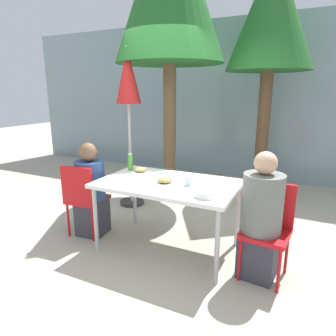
{
  "coord_description": "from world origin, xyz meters",
  "views": [
    {
      "loc": [
        1.29,
        -2.69,
        1.67
      ],
      "look_at": [
        0.0,
        0.0,
        0.91
      ],
      "focal_mm": 32.0,
      "sensor_mm": 36.0,
      "label": 1
    }
  ],
  "objects_px": {
    "chair_right": "(268,223)",
    "drinking_cup": "(189,181)",
    "bottle": "(130,162)",
    "person_right": "(261,220)",
    "closed_umbrella": "(128,86)",
    "chair_left": "(83,195)",
    "tree_behind_right": "(272,13)",
    "salad_bowl": "(205,194)",
    "person_left": "(91,192)"
  },
  "relations": [
    {
      "from": "drinking_cup",
      "to": "tree_behind_right",
      "type": "xyz_separation_m",
      "value": [
        0.34,
        2.37,
        1.99
      ]
    },
    {
      "from": "chair_left",
      "to": "tree_behind_right",
      "type": "bearing_deg",
      "value": 53.17
    },
    {
      "from": "person_right",
      "to": "chair_right",
      "type": "bearing_deg",
      "value": -121.95
    },
    {
      "from": "closed_umbrella",
      "to": "bottle",
      "type": "height_order",
      "value": "closed_umbrella"
    },
    {
      "from": "chair_right",
      "to": "bottle",
      "type": "relative_size",
      "value": 4.15
    },
    {
      "from": "chair_left",
      "to": "chair_right",
      "type": "distance_m",
      "value": 2.05
    },
    {
      "from": "bottle",
      "to": "person_right",
      "type": "bearing_deg",
      "value": -11.77
    },
    {
      "from": "chair_right",
      "to": "tree_behind_right",
      "type": "height_order",
      "value": "tree_behind_right"
    },
    {
      "from": "person_right",
      "to": "closed_umbrella",
      "type": "bearing_deg",
      "value": -21.65
    },
    {
      "from": "closed_umbrella",
      "to": "bottle",
      "type": "distance_m",
      "value": 1.24
    },
    {
      "from": "person_left",
      "to": "person_right",
      "type": "relative_size",
      "value": 0.95
    },
    {
      "from": "bottle",
      "to": "drinking_cup",
      "type": "relative_size",
      "value": 2.32
    },
    {
      "from": "chair_left",
      "to": "person_right",
      "type": "height_order",
      "value": "person_right"
    },
    {
      "from": "closed_umbrella",
      "to": "person_right",
      "type": "bearing_deg",
      "value": -27.29
    },
    {
      "from": "chair_right",
      "to": "person_right",
      "type": "distance_m",
      "value": 0.1
    },
    {
      "from": "chair_right",
      "to": "bottle",
      "type": "height_order",
      "value": "bottle"
    },
    {
      "from": "chair_right",
      "to": "drinking_cup",
      "type": "distance_m",
      "value": 0.85
    },
    {
      "from": "closed_umbrella",
      "to": "tree_behind_right",
      "type": "xyz_separation_m",
      "value": [
        1.65,
        1.4,
        1.05
      ]
    },
    {
      "from": "chair_left",
      "to": "drinking_cup",
      "type": "distance_m",
      "value": 1.29
    },
    {
      "from": "person_left",
      "to": "tree_behind_right",
      "type": "bearing_deg",
      "value": 53.01
    },
    {
      "from": "chair_left",
      "to": "bottle",
      "type": "relative_size",
      "value": 4.15
    },
    {
      "from": "person_left",
      "to": "tree_behind_right",
      "type": "distance_m",
      "value": 3.67
    },
    {
      "from": "drinking_cup",
      "to": "closed_umbrella",
      "type": "bearing_deg",
      "value": 143.47
    },
    {
      "from": "chair_right",
      "to": "bottle",
      "type": "bearing_deg",
      "value": -3.19
    },
    {
      "from": "chair_right",
      "to": "bottle",
      "type": "xyz_separation_m",
      "value": [
        -1.64,
        0.25,
        0.35
      ]
    },
    {
      "from": "closed_umbrella",
      "to": "drinking_cup",
      "type": "distance_m",
      "value": 1.88
    },
    {
      "from": "closed_umbrella",
      "to": "drinking_cup",
      "type": "relative_size",
      "value": 25.17
    },
    {
      "from": "chair_left",
      "to": "person_left",
      "type": "relative_size",
      "value": 0.78
    },
    {
      "from": "bottle",
      "to": "tree_behind_right",
      "type": "bearing_deg",
      "value": 60.76
    },
    {
      "from": "chair_left",
      "to": "tree_behind_right",
      "type": "distance_m",
      "value": 3.76
    },
    {
      "from": "person_left",
      "to": "chair_right",
      "type": "height_order",
      "value": "person_left"
    },
    {
      "from": "bottle",
      "to": "tree_behind_right",
      "type": "distance_m",
      "value": 3.11
    },
    {
      "from": "chair_left",
      "to": "bottle",
      "type": "xyz_separation_m",
      "value": [
        0.41,
        0.39,
        0.35
      ]
    },
    {
      "from": "chair_left",
      "to": "closed_umbrella",
      "type": "xyz_separation_m",
      "value": [
        -0.06,
        1.12,
        1.24
      ]
    },
    {
      "from": "chair_right",
      "to": "salad_bowl",
      "type": "xyz_separation_m",
      "value": [
        -0.53,
        -0.26,
        0.28
      ]
    },
    {
      "from": "person_right",
      "to": "drinking_cup",
      "type": "height_order",
      "value": "person_right"
    },
    {
      "from": "person_left",
      "to": "salad_bowl",
      "type": "bearing_deg",
      "value": -12.47
    },
    {
      "from": "person_right",
      "to": "closed_umbrella",
      "type": "height_order",
      "value": "closed_umbrella"
    },
    {
      "from": "closed_umbrella",
      "to": "tree_behind_right",
      "type": "height_order",
      "value": "tree_behind_right"
    },
    {
      "from": "bottle",
      "to": "drinking_cup",
      "type": "bearing_deg",
      "value": -16.13
    },
    {
      "from": "person_left",
      "to": "tree_behind_right",
      "type": "relative_size",
      "value": 0.3
    },
    {
      "from": "closed_umbrella",
      "to": "salad_bowl",
      "type": "relative_size",
      "value": 13.17
    },
    {
      "from": "closed_umbrella",
      "to": "bottle",
      "type": "bearing_deg",
      "value": -57.35
    },
    {
      "from": "person_right",
      "to": "salad_bowl",
      "type": "bearing_deg",
      "value": 27.26
    },
    {
      "from": "person_right",
      "to": "drinking_cup",
      "type": "relative_size",
      "value": 13.08
    },
    {
      "from": "tree_behind_right",
      "to": "salad_bowl",
      "type": "bearing_deg",
      "value": -91.75
    },
    {
      "from": "person_left",
      "to": "closed_umbrella",
      "type": "height_order",
      "value": "closed_umbrella"
    },
    {
      "from": "closed_umbrella",
      "to": "bottle",
      "type": "relative_size",
      "value": 10.86
    },
    {
      "from": "bottle",
      "to": "tree_behind_right",
      "type": "height_order",
      "value": "tree_behind_right"
    },
    {
      "from": "person_left",
      "to": "drinking_cup",
      "type": "distance_m",
      "value": 1.24
    }
  ]
}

